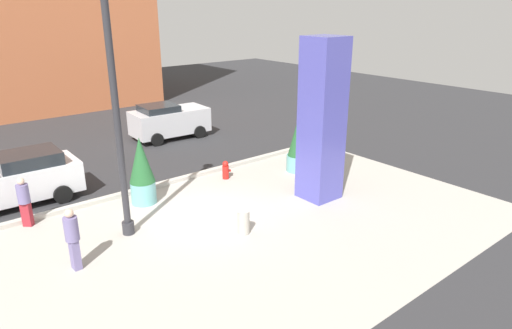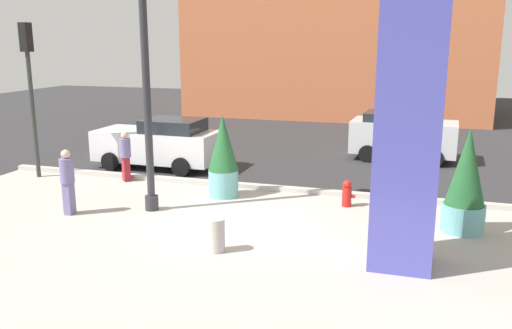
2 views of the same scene
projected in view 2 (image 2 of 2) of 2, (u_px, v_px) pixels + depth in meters
ground_plane at (273, 183)px, 17.14m from camera, size 60.00×60.00×0.00m
plaza_pavement at (199, 252)px, 11.56m from camera, size 18.00×10.00×0.02m
curb_strip at (265, 188)px, 16.30m from camera, size 18.00×0.24×0.16m
lamp_post at (146, 74)px, 13.58m from camera, size 0.44×0.44×7.41m
art_pillar_blue at (408, 128)px, 10.31m from camera, size 1.22×1.22×5.64m
potted_plant_by_pillar at (223, 156)px, 15.39m from camera, size 0.88×0.88×2.39m
potted_plant_near_right at (466, 183)px, 12.54m from camera, size 1.00×1.00×2.50m
fire_hydrant at (347, 194)px, 14.63m from camera, size 0.36×0.26×0.75m
concrete_bollard at (217, 235)px, 11.50m from camera, size 0.36×0.36×0.75m
traffic_light_corner at (30, 76)px, 17.13m from camera, size 0.28×0.42×5.00m
car_curb_east at (402, 135)px, 20.33m from camera, size 3.94×2.22×1.79m
car_far_lane at (159, 143)px, 19.02m from camera, size 4.41×2.10×1.77m
pedestrian_crossing at (125, 154)px, 17.15m from camera, size 0.51×0.51×1.61m
pedestrian_on_sidewalk at (67, 179)px, 13.84m from camera, size 0.38×0.38×1.73m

